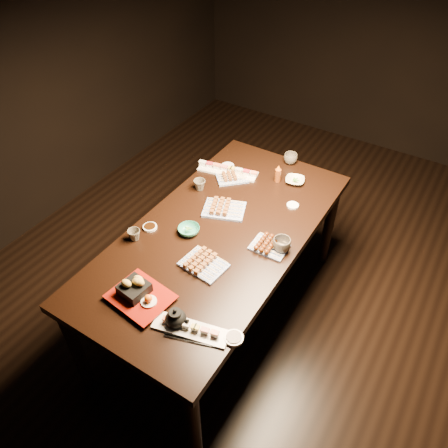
{
  "coord_description": "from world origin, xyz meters",
  "views": [
    {
      "loc": [
        0.77,
        -1.72,
        2.43
      ],
      "look_at": [
        -0.22,
        -0.14,
        0.77
      ],
      "focal_mm": 35.0,
      "sensor_mm": 36.0,
      "label": 1
    }
  ],
  "objects": [
    {
      "name": "condiment_bottle",
      "position": [
        -0.16,
        0.42,
        0.81
      ],
      "size": [
        0.05,
        0.05,
        0.12
      ],
      "primitive_type": "cylinder",
      "rotation": [
        0.0,
        0.0,
        0.31
      ],
      "color": "brown",
      "rests_on": "dining_table"
    },
    {
      "name": "tempura_tray",
      "position": [
        -0.28,
        -0.8,
        0.8
      ],
      "size": [
        0.32,
        0.27,
        0.11
      ],
      "primitive_type": null,
      "rotation": [
        0.0,
        0.0,
        -0.12
      ],
      "color": "black",
      "rests_on": "dining_table"
    },
    {
      "name": "yakitori_plate_left",
      "position": [
        -0.42,
        0.28,
        0.78
      ],
      "size": [
        0.24,
        0.24,
        0.05
      ],
      "primitive_type": null,
      "rotation": [
        0.0,
        0.0,
        0.77
      ],
      "color": "#828EB6",
      "rests_on": "dining_table"
    },
    {
      "name": "yakitori_plate_right",
      "position": [
        -0.14,
        -0.46,
        0.78
      ],
      "size": [
        0.25,
        0.19,
        0.06
      ],
      "primitive_type": null,
      "rotation": [
        0.0,
        0.0,
        -0.1
      ],
      "color": "#828EB6",
      "rests_on": "dining_table"
    },
    {
      "name": "dining_table",
      "position": [
        -0.22,
        -0.19,
        0.38
      ],
      "size": [
        1.04,
        1.86,
        0.75
      ],
      "primitive_type": "cube",
      "rotation": [
        0.0,
        0.0,
        0.08
      ],
      "color": "black",
      "rests_on": "ground"
    },
    {
      "name": "teacup_mid_right",
      "position": [
        0.15,
        -0.14,
        0.79
      ],
      "size": [
        0.12,
        0.12,
        0.08
      ],
      "primitive_type": "imported",
      "rotation": [
        0.0,
        0.0,
        -0.25
      ],
      "color": "#4E473C",
      "rests_on": "dining_table"
    },
    {
      "name": "edamame_bowl_green",
      "position": [
        -0.36,
        -0.29,
        0.77
      ],
      "size": [
        0.13,
        0.13,
        0.04
      ],
      "primitive_type": "imported",
      "rotation": [
        0.0,
        0.0,
        -0.09
      ],
      "color": "#2D8A6F",
      "rests_on": "dining_table"
    },
    {
      "name": "sushi_platter_far",
      "position": [
        -0.48,
        0.33,
        0.77
      ],
      "size": [
        0.41,
        0.19,
        0.05
      ],
      "primitive_type": null,
      "rotation": [
        0.0,
        0.0,
        3.35
      ],
      "color": "white",
      "rests_on": "dining_table"
    },
    {
      "name": "sauce_dish_nw",
      "position": [
        -0.52,
        0.38,
        0.76
      ],
      "size": [
        0.09,
        0.09,
        0.01
      ],
      "primitive_type": "cylinder",
      "rotation": [
        0.0,
        0.0,
        0.01
      ],
      "color": "white",
      "rests_on": "dining_table"
    },
    {
      "name": "tsukune_plate",
      "position": [
        0.09,
        -0.16,
        0.77
      ],
      "size": [
        0.2,
        0.15,
        0.05
      ],
      "primitive_type": null,
      "rotation": [
        0.0,
        0.0,
        0.02
      ],
      "color": "#828EB6",
      "rests_on": "dining_table"
    },
    {
      "name": "sauce_dish_west",
      "position": [
        -0.57,
        -0.38,
        0.76
      ],
      "size": [
        0.1,
        0.1,
        0.01
      ],
      "primitive_type": "cylinder",
      "rotation": [
        0.0,
        0.0,
        0.36
      ],
      "color": "white",
      "rests_on": "dining_table"
    },
    {
      "name": "edamame_bowl_cream",
      "position": [
        -0.06,
        0.47,
        0.76
      ],
      "size": [
        0.15,
        0.15,
        0.03
      ],
      "primitive_type": "imported",
      "rotation": [
        0.0,
        0.0,
        0.29
      ],
      "color": "beige",
      "rests_on": "dining_table"
    },
    {
      "name": "teacup_far_left",
      "position": [
        -0.54,
        0.08,
        0.78
      ],
      "size": [
        0.09,
        0.09,
        0.07
      ],
      "primitive_type": "imported",
      "rotation": [
        0.0,
        0.0,
        0.2
      ],
      "color": "#4E473C",
      "rests_on": "dining_table"
    },
    {
      "name": "sauce_dish_east",
      "position": [
        0.04,
        0.24,
        0.76
      ],
      "size": [
        0.1,
        0.1,
        0.01
      ],
      "primitive_type": "cylinder",
      "rotation": [
        0.0,
        0.0,
        0.51
      ],
      "color": "white",
      "rests_on": "dining_table"
    },
    {
      "name": "chopsticks_se",
      "position": [
        0.05,
        -0.87,
        0.75
      ],
      "size": [
        0.22,
        0.09,
        0.01
      ],
      "primitive_type": null,
      "rotation": [
        0.0,
        0.0,
        0.31
      ],
      "color": "black",
      "rests_on": "dining_table"
    },
    {
      "name": "yakitori_plate_center",
      "position": [
        -0.29,
        -0.02,
        0.78
      ],
      "size": [
        0.29,
        0.25,
        0.06
      ],
      "primitive_type": null,
      "rotation": [
        0.0,
        0.0,
        0.37
      ],
      "color": "#828EB6",
      "rests_on": "dining_table"
    },
    {
      "name": "sauce_dish_se",
      "position": [
        0.22,
        -0.75,
        0.76
      ],
      "size": [
        0.11,
        0.11,
        0.02
      ],
      "primitive_type": "cylinder",
      "rotation": [
        0.0,
        0.0,
        -0.23
      ],
      "color": "white",
      "rests_on": "dining_table"
    },
    {
      "name": "sushi_platter_near",
      "position": [
        0.03,
        -0.82,
        0.77
      ],
      "size": [
        0.37,
        0.18,
        0.04
      ],
      "primitive_type": null,
      "rotation": [
        0.0,
        0.0,
        0.23
      ],
      "color": "white",
      "rests_on": "dining_table"
    },
    {
      "name": "ground",
      "position": [
        0.0,
        0.0,
        0.0
      ],
      "size": [
        5.0,
        5.0,
        0.0
      ],
      "primitive_type": "plane",
      "color": "black",
      "rests_on": "ground"
    },
    {
      "name": "teapot",
      "position": [
        -0.05,
        -0.82,
        0.8
      ],
      "size": [
        0.14,
        0.14,
        0.1
      ],
      "primitive_type": null,
      "rotation": [
        0.0,
        0.0,
        0.18
      ],
      "color": "black",
      "rests_on": "dining_table"
    },
    {
      "name": "chopsticks_near",
      "position": [
        -0.29,
        -0.83,
        0.75
      ],
      "size": [
        0.18,
        0.13,
        0.01
      ],
      "primitive_type": null,
      "rotation": [
        0.0,
        0.0,
        0.61
      ],
      "color": "black",
      "rests_on": "dining_table"
    },
    {
      "name": "teacup_far_right",
      "position": [
        -0.18,
        0.65,
        0.79
      ],
      "size": [
        0.12,
        0.12,
        0.07
      ],
      "primitive_type": "imported",
      "rotation": [
        0.0,
        0.0,
        0.41
      ],
      "color": "#4E473C",
      "rests_on": "dining_table"
    },
    {
      "name": "teacup_near_left",
      "position": [
        -0.58,
        -0.49,
        0.78
      ],
      "size": [
        0.07,
        0.07,
        0.07
      ],
      "primitive_type": "imported",
      "rotation": [
        0.0,
        0.0,
        0.05
      ],
      "color": "#4E473C",
      "rests_on": "dining_table"
    }
  ]
}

